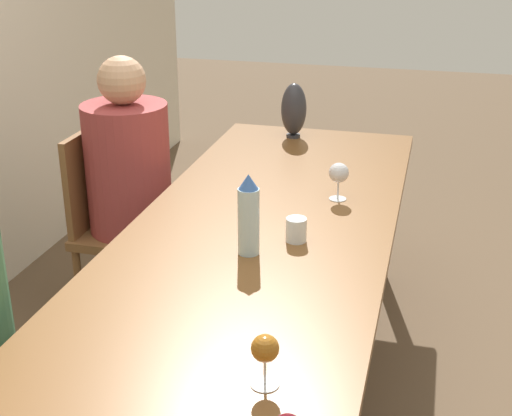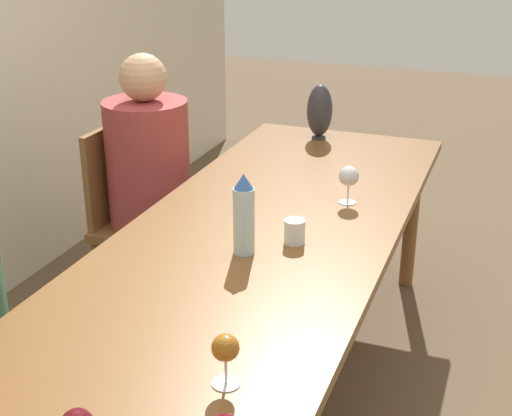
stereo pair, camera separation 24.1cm
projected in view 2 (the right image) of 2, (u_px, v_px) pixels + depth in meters
name	position (u px, v px, depth m)	size (l,w,h in m)	color
dining_table	(231.00, 280.00, 2.28)	(3.13, 0.92, 0.75)	brown
water_bottle	(244.00, 215.00, 2.27)	(0.07, 0.07, 0.27)	#ADCCD6
water_tumbler	(295.00, 231.00, 2.38)	(0.07, 0.07, 0.08)	silver
vase	(320.00, 111.00, 3.45)	(0.12, 0.12, 0.27)	#2D2D33
wine_glass_2	(225.00, 350.00, 1.64)	(0.07, 0.07, 0.13)	silver
wine_glass_4	(349.00, 177.00, 2.69)	(0.08, 0.08, 0.15)	silver
chair_far	(138.00, 215.00, 3.29)	(0.44, 0.44, 0.90)	brown
person_far	(152.00, 183.00, 3.20)	(0.37, 0.37, 1.24)	#2D2D38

